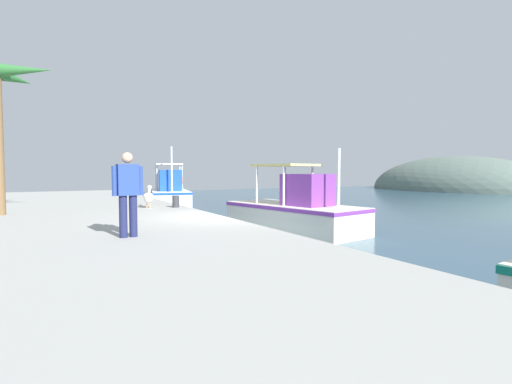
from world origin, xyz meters
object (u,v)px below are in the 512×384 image
(fishing_boat_second, at_px, (295,211))
(mooring_bollard_nearest, at_px, (176,202))
(pelican, at_px, (149,197))
(fishing_boat_nearest, at_px, (170,194))
(fisherman_standing, at_px, (128,190))

(fishing_boat_second, xyz_separation_m, mooring_bollard_nearest, (-2.53, -3.61, 0.32))
(pelican, bearing_deg, fishing_boat_nearest, 159.46)
(fishing_boat_second, xyz_separation_m, pelican, (-2.82, -4.54, 0.50))
(fishing_boat_nearest, bearing_deg, mooring_bollard_nearest, -14.54)
(fishing_boat_nearest, xyz_separation_m, fisherman_standing, (14.83, -5.09, 1.01))
(fishing_boat_second, height_order, mooring_bollard_nearest, fishing_boat_second)
(fishing_boat_nearest, height_order, fishing_boat_second, fishing_boat_nearest)
(fishing_boat_nearest, distance_m, fishing_boat_second, 11.60)
(fisherman_standing, distance_m, mooring_bollard_nearest, 6.50)
(fisherman_standing, relative_size, mooring_bollard_nearest, 4.02)
(pelican, distance_m, mooring_bollard_nearest, 0.99)
(fishing_boat_nearest, xyz_separation_m, pelican, (8.71, -3.26, 0.46))
(pelican, distance_m, fisherman_standing, 6.42)
(fishing_boat_second, relative_size, mooring_bollard_nearest, 13.22)
(fishing_boat_second, bearing_deg, mooring_bollard_nearest, -125.05)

